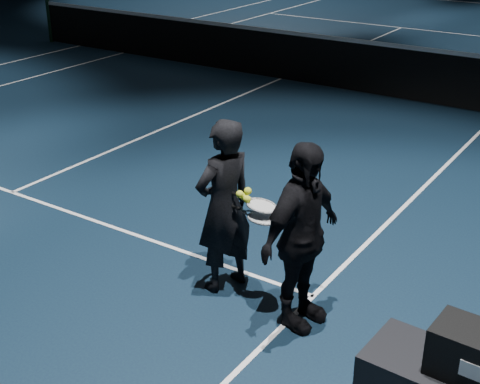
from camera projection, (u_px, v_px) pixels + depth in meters
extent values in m
plane|color=black|center=(280.00, 79.00, 12.95)|extent=(36.00, 36.00, 0.00)
cylinder|color=black|center=(49.00, 19.00, 15.95)|extent=(0.10, 0.10, 1.10)
cube|color=black|center=(280.00, 56.00, 12.76)|extent=(12.80, 0.02, 0.86)
cube|color=white|center=(281.00, 32.00, 12.57)|extent=(12.80, 0.03, 0.07)
imported|color=black|center=(224.00, 207.00, 5.86)|extent=(0.55, 0.68, 1.61)
imported|color=black|center=(301.00, 237.00, 5.34)|extent=(0.51, 0.99, 1.61)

